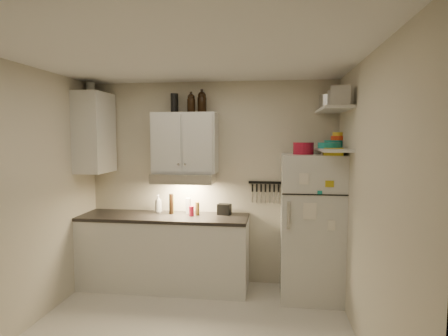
# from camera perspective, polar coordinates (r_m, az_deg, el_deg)

# --- Properties ---
(ceiling) EXTENTS (3.20, 3.00, 0.02)m
(ceiling) POSITION_cam_1_polar(r_m,az_deg,el_deg) (3.43, -6.41, 16.63)
(ceiling) COLOR white
(ceiling) RESTS_ON ground
(back_wall) EXTENTS (3.20, 0.02, 2.60)m
(back_wall) POSITION_cam_1_polar(r_m,az_deg,el_deg) (4.88, -1.96, -2.29)
(back_wall) COLOR beige
(back_wall) RESTS_ON ground
(left_wall) EXTENTS (0.02, 3.00, 2.60)m
(left_wall) POSITION_cam_1_polar(r_m,az_deg,el_deg) (4.11, -28.64, -4.25)
(left_wall) COLOR beige
(left_wall) RESTS_ON ground
(right_wall) EXTENTS (0.02, 3.00, 2.60)m
(right_wall) POSITION_cam_1_polar(r_m,az_deg,el_deg) (3.41, 21.20, -5.73)
(right_wall) COLOR beige
(right_wall) RESTS_ON ground
(base_cabinet) EXTENTS (2.10, 0.60, 0.88)m
(base_cabinet) POSITION_cam_1_polar(r_m,az_deg,el_deg) (4.89, -9.08, -12.66)
(base_cabinet) COLOR silver
(base_cabinet) RESTS_ON floor
(countertop) EXTENTS (2.10, 0.62, 0.04)m
(countertop) POSITION_cam_1_polar(r_m,az_deg,el_deg) (4.77, -9.16, -7.38)
(countertop) COLOR black
(countertop) RESTS_ON base_cabinet
(upper_cabinet) EXTENTS (0.80, 0.33, 0.75)m
(upper_cabinet) POSITION_cam_1_polar(r_m,az_deg,el_deg) (4.73, -5.93, 3.84)
(upper_cabinet) COLOR silver
(upper_cabinet) RESTS_ON back_wall
(side_cabinet) EXTENTS (0.33, 0.55, 1.00)m
(side_cabinet) POSITION_cam_1_polar(r_m,az_deg,el_deg) (4.99, -19.13, 5.09)
(side_cabinet) COLOR silver
(side_cabinet) RESTS_ON left_wall
(range_hood) EXTENTS (0.76, 0.46, 0.12)m
(range_hood) POSITION_cam_1_polar(r_m,az_deg,el_deg) (4.69, -6.07, -1.49)
(range_hood) COLOR silver
(range_hood) RESTS_ON back_wall
(fridge) EXTENTS (0.70, 0.68, 1.70)m
(fridge) POSITION_cam_1_polar(r_m,az_deg,el_deg) (4.57, 13.12, -8.64)
(fridge) COLOR silver
(fridge) RESTS_ON floor
(shelf_hi) EXTENTS (0.30, 0.95, 0.03)m
(shelf_hi) POSITION_cam_1_polar(r_m,az_deg,el_deg) (4.35, 16.30, 8.53)
(shelf_hi) COLOR silver
(shelf_hi) RESTS_ON right_wall
(shelf_lo) EXTENTS (0.30, 0.95, 0.03)m
(shelf_lo) POSITION_cam_1_polar(r_m,az_deg,el_deg) (4.34, 16.16, 2.72)
(shelf_lo) COLOR silver
(shelf_lo) RESTS_ON right_wall
(knife_strip) EXTENTS (0.42, 0.02, 0.03)m
(knife_strip) POSITION_cam_1_polar(r_m,az_deg,el_deg) (4.79, 6.29, -2.21)
(knife_strip) COLOR black
(knife_strip) RESTS_ON back_wall
(dutch_oven) EXTENTS (0.27, 0.27, 0.14)m
(dutch_oven) POSITION_cam_1_polar(r_m,az_deg,el_deg) (4.42, 11.99, 2.95)
(dutch_oven) COLOR maroon
(dutch_oven) RESTS_ON fridge
(book_stack) EXTENTS (0.21, 0.26, 0.08)m
(book_stack) POSITION_cam_1_polar(r_m,az_deg,el_deg) (4.25, 16.26, 2.43)
(book_stack) COLOR #B39C16
(book_stack) RESTS_ON fridge
(spice_jar) EXTENTS (0.07, 0.07, 0.09)m
(spice_jar) POSITION_cam_1_polar(r_m,az_deg,el_deg) (4.45, 14.88, 2.58)
(spice_jar) COLOR silver
(spice_jar) RESTS_ON fridge
(stock_pot) EXTENTS (0.31, 0.31, 0.18)m
(stock_pot) POSITION_cam_1_polar(r_m,az_deg,el_deg) (4.71, 15.79, 9.54)
(stock_pot) COLOR silver
(stock_pot) RESTS_ON shelf_hi
(tin_a) EXTENTS (0.19, 0.18, 0.18)m
(tin_a) POSITION_cam_1_polar(r_m,az_deg,el_deg) (4.25, 16.69, 10.00)
(tin_a) COLOR #AAAAAD
(tin_a) RESTS_ON shelf_hi
(tin_b) EXTENTS (0.22, 0.22, 0.19)m
(tin_b) POSITION_cam_1_polar(r_m,az_deg,el_deg) (3.96, 17.35, 10.46)
(tin_b) COLOR #AAAAAD
(tin_b) RESTS_ON shelf_hi
(bowl_teal) EXTENTS (0.21, 0.21, 0.09)m
(bowl_teal) POSITION_cam_1_polar(r_m,az_deg,el_deg) (4.62, 16.33, 3.56)
(bowl_teal) COLOR #167C74
(bowl_teal) RESTS_ON shelf_lo
(bowl_orange) EXTENTS (0.17, 0.17, 0.05)m
(bowl_orange) POSITION_cam_1_polar(r_m,az_deg,el_deg) (4.63, 17.00, 4.38)
(bowl_orange) COLOR red
(bowl_orange) RESTS_ON bowl_teal
(bowl_yellow) EXTENTS (0.13, 0.13, 0.04)m
(bowl_yellow) POSITION_cam_1_polar(r_m,az_deg,el_deg) (4.63, 17.01, 4.96)
(bowl_yellow) COLOR yellow
(bowl_yellow) RESTS_ON bowl_orange
(plates) EXTENTS (0.33, 0.33, 0.06)m
(plates) POSITION_cam_1_polar(r_m,az_deg,el_deg) (4.28, 15.75, 3.32)
(plates) COLOR #167C74
(plates) RESTS_ON shelf_lo
(growler_a) EXTENTS (0.12, 0.12, 0.23)m
(growler_a) POSITION_cam_1_polar(r_m,az_deg,el_deg) (4.69, -5.03, 9.86)
(growler_a) COLOR black
(growler_a) RESTS_ON upper_cabinet
(growler_b) EXTENTS (0.14, 0.14, 0.26)m
(growler_b) POSITION_cam_1_polar(r_m,az_deg,el_deg) (4.71, -3.38, 10.04)
(growler_b) COLOR black
(growler_b) RESTS_ON upper_cabinet
(thermos_a) EXTENTS (0.10, 0.10, 0.23)m
(thermos_a) POSITION_cam_1_polar(r_m,az_deg,el_deg) (4.71, -7.64, 9.80)
(thermos_a) COLOR black
(thermos_a) RESTS_ON upper_cabinet
(thermos_b) EXTENTS (0.10, 0.10, 0.24)m
(thermos_b) POSITION_cam_1_polar(r_m,az_deg,el_deg) (4.83, -7.49, 9.74)
(thermos_b) COLOR black
(thermos_b) RESTS_ON upper_cabinet
(side_jar) EXTENTS (0.13, 0.13, 0.14)m
(side_jar) POSITION_cam_1_polar(r_m,az_deg,el_deg) (5.14, -19.68, 11.44)
(side_jar) COLOR silver
(side_jar) RESTS_ON side_cabinet
(soap_bottle) EXTENTS (0.11, 0.11, 0.26)m
(soap_bottle) POSITION_cam_1_polar(r_m,az_deg,el_deg) (4.92, -9.98, -5.23)
(soap_bottle) COLOR silver
(soap_bottle) RESTS_ON countertop
(pepper_mill) EXTENTS (0.05, 0.05, 0.17)m
(pepper_mill) POSITION_cam_1_polar(r_m,az_deg,el_deg) (4.72, -4.09, -6.19)
(pepper_mill) COLOR brown
(pepper_mill) RESTS_ON countertop
(oil_bottle) EXTENTS (0.05, 0.05, 0.24)m
(oil_bottle) POSITION_cam_1_polar(r_m,az_deg,el_deg) (4.85, -7.92, -5.48)
(oil_bottle) COLOR #535C17
(oil_bottle) RESTS_ON countertop
(vinegar_bottle) EXTENTS (0.06, 0.06, 0.26)m
(vinegar_bottle) POSITION_cam_1_polar(r_m,az_deg,el_deg) (4.82, -8.05, -5.44)
(vinegar_bottle) COLOR black
(vinegar_bottle) RESTS_ON countertop
(clear_bottle) EXTENTS (0.07, 0.07, 0.20)m
(clear_bottle) POSITION_cam_1_polar(r_m,az_deg,el_deg) (4.80, -5.46, -5.78)
(clear_bottle) COLOR silver
(clear_bottle) RESTS_ON countertop
(red_jar) EXTENTS (0.07, 0.07, 0.12)m
(red_jar) POSITION_cam_1_polar(r_m,az_deg,el_deg) (4.68, -4.98, -6.57)
(red_jar) COLOR maroon
(red_jar) RESTS_ON countertop
(caddy) EXTENTS (0.18, 0.15, 0.14)m
(caddy) POSITION_cam_1_polar(r_m,az_deg,el_deg) (4.74, 0.04, -6.31)
(caddy) COLOR black
(caddy) RESTS_ON countertop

